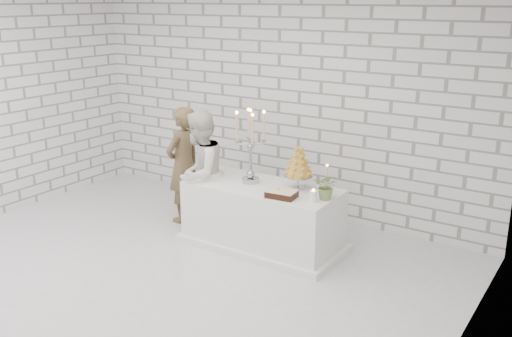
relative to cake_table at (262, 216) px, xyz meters
name	(u,v)px	position (x,y,z in m)	size (l,w,h in m)	color
ground	(155,276)	(-0.52, -1.28, -0.38)	(6.00, 5.00, 0.01)	silver
wall_back	(279,101)	(-0.52, 1.22, 1.12)	(6.00, 0.01, 3.00)	white
wall_right	(459,193)	(2.48, -1.28, 1.12)	(0.01, 5.00, 3.00)	white
cake_table	(262,216)	(0.00, 0.00, 0.00)	(1.80, 0.80, 0.75)	white
groom	(184,165)	(-1.30, 0.15, 0.38)	(0.55, 0.36, 1.51)	brown
bride	(200,174)	(-0.83, -0.11, 0.40)	(0.76, 0.59, 1.55)	silver
candelabra	(251,146)	(-0.18, 0.03, 0.81)	(0.35, 0.35, 0.88)	#9796A0
croquembouche	(299,167)	(0.39, 0.14, 0.63)	(0.33, 0.33, 0.51)	#B0822B
chocolate_cake	(282,194)	(0.39, -0.22, 0.42)	(0.31, 0.22, 0.08)	black
pillar_candle	(313,196)	(0.74, -0.15, 0.44)	(0.08, 0.08, 0.12)	white
extra_taper	(327,180)	(0.75, 0.14, 0.54)	(0.06, 0.06, 0.32)	#C0B192
flowers	(327,186)	(0.82, -0.01, 0.52)	(0.26, 0.23, 0.29)	#3E6431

